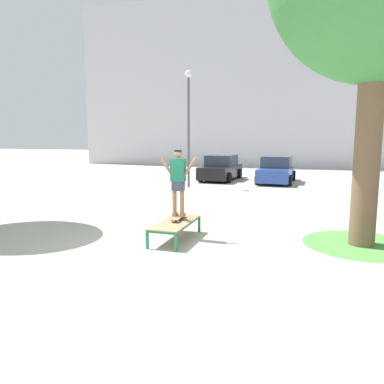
{
  "coord_description": "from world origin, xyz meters",
  "views": [
    {
      "loc": [
        3.29,
        -7.62,
        2.55
      ],
      "look_at": [
        0.36,
        2.46,
        1.0
      ],
      "focal_mm": 34.71,
      "sensor_mm": 36.0,
      "label": 1
    }
  ],
  "objects_px": {
    "car_black": "(221,168)",
    "car_blue": "(276,170)",
    "skate_box": "(175,224)",
    "skater": "(178,178)",
    "skateboard": "(178,217)",
    "light_post": "(189,112)"
  },
  "relations": [
    {
      "from": "skate_box",
      "to": "skater",
      "type": "height_order",
      "value": "skater"
    },
    {
      "from": "skater",
      "to": "skateboard",
      "type": "bearing_deg",
      "value": -88.3
    },
    {
      "from": "car_black",
      "to": "car_blue",
      "type": "distance_m",
      "value": 3.33
    },
    {
      "from": "skateboard",
      "to": "light_post",
      "type": "bearing_deg",
      "value": 105.18
    },
    {
      "from": "skater",
      "to": "car_blue",
      "type": "xyz_separation_m",
      "value": [
        1.67,
        12.69,
        -0.84
      ]
    },
    {
      "from": "skate_box",
      "to": "light_post",
      "type": "xyz_separation_m",
      "value": [
        -2.53,
        9.6,
        3.41
      ]
    },
    {
      "from": "light_post",
      "to": "skater",
      "type": "bearing_deg",
      "value": -74.82
    },
    {
      "from": "skater",
      "to": "car_blue",
      "type": "bearing_deg",
      "value": 82.49
    },
    {
      "from": "skateboard",
      "to": "light_post",
      "type": "height_order",
      "value": "light_post"
    },
    {
      "from": "skater",
      "to": "car_blue",
      "type": "relative_size",
      "value": 0.4
    },
    {
      "from": "car_blue",
      "to": "skater",
      "type": "bearing_deg",
      "value": -97.51
    },
    {
      "from": "car_black",
      "to": "light_post",
      "type": "distance_m",
      "value": 4.96
    },
    {
      "from": "skate_box",
      "to": "skateboard",
      "type": "xyz_separation_m",
      "value": [
        0.01,
        0.23,
        0.12
      ]
    },
    {
      "from": "skater",
      "to": "light_post",
      "type": "height_order",
      "value": "light_post"
    },
    {
      "from": "skate_box",
      "to": "car_black",
      "type": "relative_size",
      "value": 0.45
    },
    {
      "from": "car_black",
      "to": "car_blue",
      "type": "relative_size",
      "value": 1.0
    },
    {
      "from": "skater",
      "to": "light_post",
      "type": "xyz_separation_m",
      "value": [
        -2.54,
        9.37,
        2.29
      ]
    },
    {
      "from": "skater",
      "to": "car_black",
      "type": "distance_m",
      "value": 13.23
    },
    {
      "from": "light_post",
      "to": "skate_box",
      "type": "bearing_deg",
      "value": -75.21
    },
    {
      "from": "skateboard",
      "to": "light_post",
      "type": "xyz_separation_m",
      "value": [
        -2.54,
        9.37,
        3.29
      ]
    },
    {
      "from": "skate_box",
      "to": "car_black",
      "type": "distance_m",
      "value": 13.44
    },
    {
      "from": "car_blue",
      "to": "car_black",
      "type": "bearing_deg",
      "value": 172.76
    }
  ]
}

